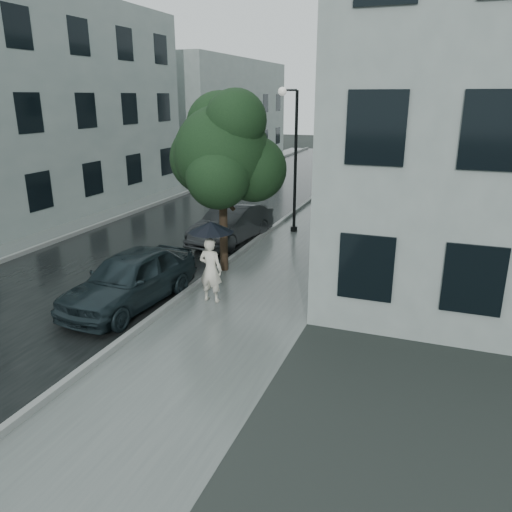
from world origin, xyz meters
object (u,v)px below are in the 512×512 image
at_px(pedestrian, 211,270).
at_px(street_tree, 223,152).
at_px(car_far, 232,224).
at_px(lamp_post, 292,152).
at_px(car_near, 130,279).

bearing_deg(pedestrian, street_tree, -73.45).
distance_m(pedestrian, car_far, 5.65).
bearing_deg(pedestrian, car_far, -71.22).
height_order(street_tree, lamp_post, lamp_post).
bearing_deg(car_far, pedestrian, -64.62).
relative_size(lamp_post, car_near, 1.30).
bearing_deg(street_tree, pedestrian, -74.80).
xyz_separation_m(pedestrian, lamp_post, (-0.08, 7.63, 2.27)).
distance_m(street_tree, lamp_post, 5.18).
bearing_deg(car_near, car_far, 93.88).
xyz_separation_m(pedestrian, car_near, (-1.84, -0.96, -0.15)).
relative_size(street_tree, car_near, 1.28).
distance_m(pedestrian, lamp_post, 7.96).
relative_size(pedestrian, car_near, 0.41).
distance_m(lamp_post, car_near, 9.10).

